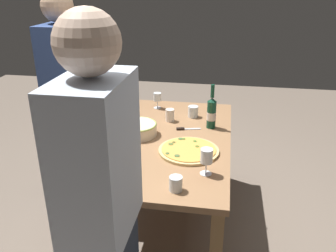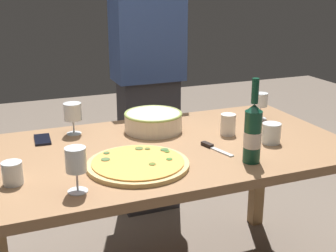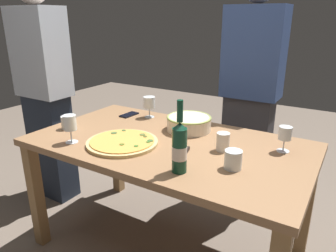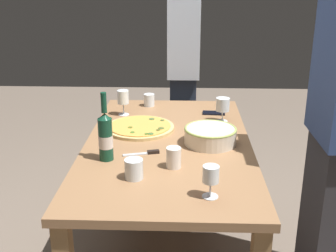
# 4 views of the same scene
# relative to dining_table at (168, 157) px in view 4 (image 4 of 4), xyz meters

# --- Properties ---
(dining_table) EXTENTS (1.60, 0.90, 0.75)m
(dining_table) POSITION_rel_dining_table_xyz_m (0.00, 0.00, 0.00)
(dining_table) COLOR #956B47
(dining_table) RESTS_ON ground
(pizza) EXTENTS (0.40, 0.40, 0.03)m
(pizza) POSITION_rel_dining_table_xyz_m (-0.20, -0.17, 0.10)
(pizza) COLOR tan
(pizza) RESTS_ON dining_table
(serving_bowl) EXTENTS (0.28, 0.28, 0.09)m
(serving_bowl) POSITION_rel_dining_table_xyz_m (0.02, 0.23, 0.14)
(serving_bowl) COLOR beige
(serving_bowl) RESTS_ON dining_table
(wine_bottle) EXTENTS (0.07, 0.07, 0.34)m
(wine_bottle) POSITION_rel_dining_table_xyz_m (0.24, -0.30, 0.22)
(wine_bottle) COLOR #11402C
(wine_bottle) RESTS_ON dining_table
(wine_glass_near_pizza) EXTENTS (0.07, 0.07, 0.16)m
(wine_glass_near_pizza) POSITION_rel_dining_table_xyz_m (-0.46, -0.31, 0.20)
(wine_glass_near_pizza) COLOR white
(wine_glass_near_pizza) RESTS_ON dining_table
(wine_glass_by_bottle) EXTENTS (0.07, 0.07, 0.14)m
(wine_glass_by_bottle) POSITION_rel_dining_table_xyz_m (0.60, 0.20, 0.19)
(wine_glass_by_bottle) COLOR white
(wine_glass_by_bottle) RESTS_ON dining_table
(wine_glass_far_left) EXTENTS (0.08, 0.08, 0.15)m
(wine_glass_far_left) POSITION_rel_dining_table_xyz_m (-0.35, 0.32, 0.19)
(wine_glass_far_left) COLOR white
(wine_glass_far_left) RESTS_ON dining_table
(cup_amber) EXTENTS (0.07, 0.07, 0.10)m
(cup_amber) POSITION_rel_dining_table_xyz_m (0.32, 0.04, 0.14)
(cup_amber) COLOR white
(cup_amber) RESTS_ON dining_table
(cup_ceramic) EXTENTS (0.07, 0.07, 0.08)m
(cup_ceramic) POSITION_rel_dining_table_xyz_m (-0.66, -0.16, 0.14)
(cup_ceramic) COLOR white
(cup_ceramic) RESTS_ON dining_table
(cup_spare) EXTENTS (0.08, 0.08, 0.09)m
(cup_spare) POSITION_rel_dining_table_xyz_m (0.44, -0.14, 0.14)
(cup_spare) COLOR white
(cup_spare) RESTS_ON dining_table
(cell_phone) EXTENTS (0.08, 0.15, 0.01)m
(cell_phone) POSITION_rel_dining_table_xyz_m (-0.51, 0.28, 0.10)
(cell_phone) COLOR black
(cell_phone) RESTS_ON dining_table
(pizza_knife) EXTENTS (0.07, 0.19, 0.02)m
(pizza_knife) POSITION_rel_dining_table_xyz_m (0.17, -0.11, 0.10)
(pizza_knife) COLOR silver
(pizza_knife) RESTS_ON dining_table
(person_guest_left) EXTENTS (0.40, 0.24, 1.75)m
(person_guest_left) POSITION_rel_dining_table_xyz_m (-1.16, 0.08, 0.24)
(person_guest_left) COLOR #222B3B
(person_guest_left) RESTS_ON ground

